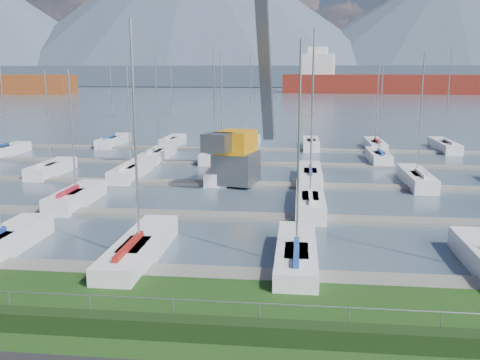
# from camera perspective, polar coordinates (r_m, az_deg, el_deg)

# --- Properties ---
(water) EXTENTS (800.00, 540.00, 0.20)m
(water) POSITION_cam_1_polar(r_m,az_deg,el_deg) (277.07, 5.74, 9.56)
(water) COLOR #465766
(hedge) EXTENTS (80.00, 0.70, 0.70)m
(hedge) POSITION_cam_1_polar(r_m,az_deg,el_deg) (18.87, -4.31, -15.57)
(hedge) COLOR black
(hedge) RESTS_ON grass
(fence) EXTENTS (80.00, 0.04, 0.04)m
(fence) POSITION_cam_1_polar(r_m,az_deg,el_deg) (18.86, -4.12, -12.72)
(fence) COLOR #9B9CA3
(fence) RESTS_ON grass
(foothill) EXTENTS (900.00, 80.00, 12.00)m
(foothill) POSITION_cam_1_polar(r_m,az_deg,el_deg) (346.92, 5.91, 11.00)
(foothill) COLOR #3D4959
(foothill) RESTS_ON water
(mountains) EXTENTS (1190.00, 360.00, 115.00)m
(mountains) POSITION_cam_1_polar(r_m,az_deg,el_deg) (423.22, 7.17, 16.58)
(mountains) COLOR #3A4655
(mountains) RESTS_ON water
(docks) EXTENTS (90.00, 41.60, 0.25)m
(docks) POSITION_cam_1_polar(r_m,az_deg,el_deg) (43.98, 2.01, -0.48)
(docks) COLOR slate
(docks) RESTS_ON water
(crane) EXTENTS (5.08, 13.43, 22.35)m
(crane) POSITION_cam_1_polar(r_m,az_deg,el_deg) (44.38, 0.35, 6.88)
(crane) COLOR slate
(crane) RESTS_ON water
(cargo_ship_mid) EXTENTS (92.81, 28.27, 21.50)m
(cargo_ship_mid) POSITION_cam_1_polar(r_m,az_deg,el_deg) (235.44, 15.02, 9.87)
(cargo_ship_mid) COLOR maroon
(cargo_ship_mid) RESTS_ON water
(sailboat_fleet) EXTENTS (74.11, 49.62, 13.13)m
(sailboat_fleet) POSITION_cam_1_polar(r_m,az_deg,el_deg) (45.29, 3.10, 6.91)
(sailboat_fleet) COLOR navy
(sailboat_fleet) RESTS_ON water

